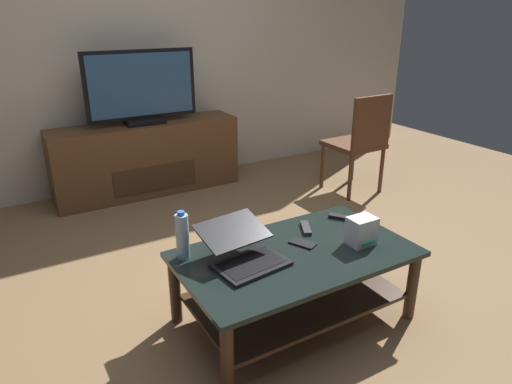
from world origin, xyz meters
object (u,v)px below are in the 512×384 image
Objects in this scene: coffee_table at (295,273)px; laptop at (244,251)px; tv_remote at (342,217)px; soundbar_remote at (306,228)px; media_cabinet at (147,158)px; television at (142,89)px; cell_phone at (303,243)px; dining_chair at (360,139)px; water_bottle_near at (182,236)px; router_box at (361,231)px.

laptop reaches higher than coffee_table.
tv_remote is (0.75, 0.13, -0.05)m from laptop.
laptop reaches higher than soundbar_remote.
media_cabinet is 10.34× the size of soundbar_remote.
media_cabinet is at bearing 91.82° from coffee_table.
soundbar_remote is (0.27, -2.04, -0.52)m from television.
laptop is at bearing 153.46° from cell_phone.
cell_phone is at bearing 32.55° from coffee_table.
dining_chair is 1.74m from soundbar_remote.
soundbar_remote reaches higher than cell_phone.
media_cabinet is 2.06m from water_bottle_near.
laptop is at bearing 155.04° from tv_remote.
media_cabinet is at bearing 69.59° from tv_remote.
coffee_table is at bearing -88.18° from media_cabinet.
television is at bearing 91.84° from coffee_table.
tv_remote is at bearing -6.03° from cell_phone.
router_box is 0.32m from cell_phone.
water_bottle_near reaches higher than cell_phone.
dining_chair is 5.67× the size of soundbar_remote.
media_cabinet reaches higher than cell_phone.
water_bottle_near is at bearing -102.62° from media_cabinet.
cell_phone is (0.36, -0.01, -0.05)m from laptop.
television is at bearing 125.10° from soundbar_remote.
media_cabinet is 1.73× the size of television.
television is at bearing 100.30° from router_box.
coffee_table is 0.42m from router_box.
coffee_table is 8.65× the size of cell_phone.
tv_remote is at bearing -2.93° from water_bottle_near.
television is (-0.07, 2.22, 0.66)m from coffee_table.
water_bottle_near is at bearing 141.90° from tv_remote.
laptop reaches higher than cell_phone.
media_cabinet is at bearing 77.38° from water_bottle_near.
media_cabinet reaches higher than router_box.
television is 1.06× the size of dining_chair.
router_box is at bearing -15.88° from coffee_table.
cell_phone reaches higher than coffee_table.
router_box is 0.32m from tv_remote.
water_bottle_near reaches higher than laptop.
tv_remote is (0.12, 0.29, -0.07)m from router_box.
water_bottle_near is at bearing 142.75° from laptop.
laptop reaches higher than tv_remote.
television is 2.40m from router_box.
television is at bearing 68.26° from cell_phone.
television is at bearing -90.00° from media_cabinet.
tv_remote is at bearing -136.11° from dining_chair.
router_box is at bearing -13.92° from laptop.
dining_chair is 6.48× the size of cell_phone.
water_bottle_near reaches higher than media_cabinet.
router_box is 0.33m from soundbar_remote.
tv_remote is at bearing 22.04° from coffee_table.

